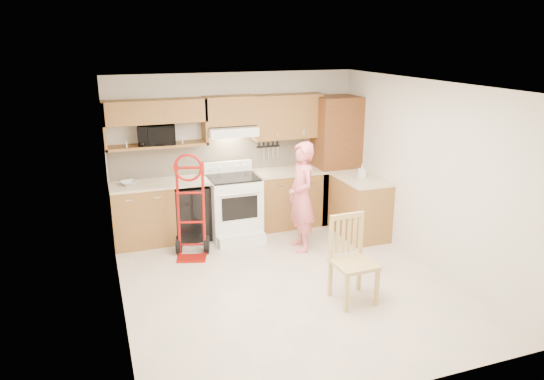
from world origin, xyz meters
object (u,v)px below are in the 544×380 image
range (235,202)px  hand_truck (190,212)px  microwave (156,134)px  dining_chair (354,261)px  person (301,197)px

range → hand_truck: 0.95m
microwave → hand_truck: 1.33m
hand_truck → dining_chair: 2.46m
range → dining_chair: (0.76, -2.42, -0.05)m
hand_truck → dining_chair: bearing=-34.0°
dining_chair → person: bearing=88.0°
person → microwave: bearing=-120.0°
microwave → person: microwave is taller
hand_truck → dining_chair: (1.55, -1.91, -0.16)m
microwave → range: 1.56m
microwave → range: microwave is taller
range → dining_chair: size_ratio=1.10×
range → person: person is taller
range → person: (0.78, -0.79, 0.24)m
person → dining_chair: (-0.02, -1.63, -0.29)m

